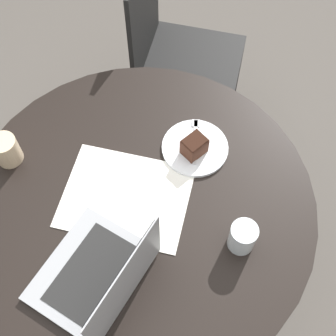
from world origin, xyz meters
TOP-DOWN VIEW (x-y plane):
  - ground_plane at (0.00, 0.00)m, footprint 12.00×12.00m
  - dining_table at (0.00, 0.00)m, footprint 1.07×1.07m
  - chair at (-0.11, -0.80)m, footprint 0.50×0.50m
  - paper_document at (0.04, -0.02)m, footprint 0.43×0.37m
  - plate at (-0.17, -0.19)m, footprint 0.21×0.21m
  - cake_slice at (-0.17, -0.17)m, footprint 0.09×0.09m
  - fork at (-0.17, -0.23)m, footprint 0.03×0.17m
  - coffee_glass at (0.42, -0.15)m, footprint 0.08×0.08m
  - water_glass at (-0.30, 0.13)m, footprint 0.08×0.08m
  - laptop at (0.09, 0.24)m, footprint 0.38×0.40m

SIDE VIEW (x-z plane):
  - ground_plane at x=0.00m, z-range 0.00..0.00m
  - chair at x=-0.11m, z-range 0.02..0.93m
  - dining_table at x=0.00m, z-range 0.22..0.93m
  - paper_document at x=0.04m, z-range 0.71..0.71m
  - plate at x=-0.17m, z-range 0.71..0.72m
  - fork at x=-0.17m, z-range 0.72..0.73m
  - laptop at x=0.09m, z-range 0.63..0.88m
  - cake_slice at x=-0.17m, z-range 0.72..0.79m
  - coffee_glass at x=0.42m, z-range 0.71..0.81m
  - water_glass at x=-0.30m, z-range 0.71..0.81m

